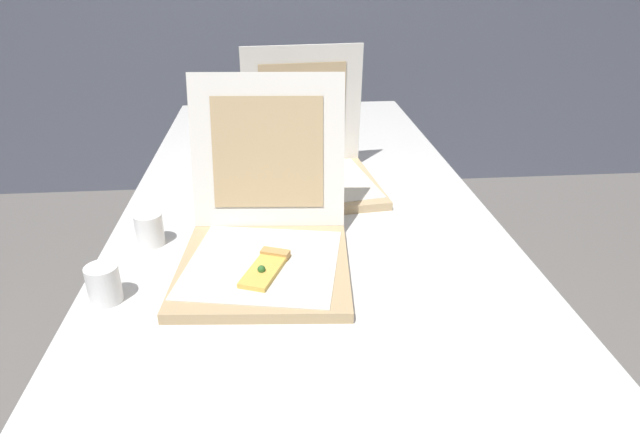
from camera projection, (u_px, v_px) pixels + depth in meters
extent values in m
cube|color=silver|center=(307.00, 217.00, 1.40)|extent=(0.94, 2.25, 0.03)
cylinder|color=gray|center=(205.00, 192.00, 2.47)|extent=(0.04, 0.04, 0.70)
cylinder|color=gray|center=(378.00, 186.00, 2.54)|extent=(0.04, 0.04, 0.70)
cube|color=tan|center=(264.00, 268.00, 1.12)|extent=(0.37, 0.37, 0.02)
cube|color=silver|center=(263.00, 263.00, 1.12)|extent=(0.36, 0.36, 0.00)
cube|color=white|center=(268.00, 151.00, 1.23)|extent=(0.35, 0.10, 0.34)
cube|color=tan|center=(268.00, 153.00, 1.23)|extent=(0.25, 0.07, 0.25)
cube|color=#E5B74C|center=(264.00, 271.00, 1.08)|extent=(0.10, 0.14, 0.01)
cube|color=tan|center=(275.00, 254.00, 1.13)|extent=(0.06, 0.04, 0.02)
sphere|color=#2D6628|center=(261.00, 269.00, 1.07)|extent=(0.02, 0.02, 0.02)
cube|color=tan|center=(313.00, 186.00, 1.52)|extent=(0.39, 0.39, 0.02)
cube|color=silver|center=(315.00, 182.00, 1.52)|extent=(0.36, 0.36, 0.00)
cube|color=white|center=(303.00, 106.00, 1.58)|extent=(0.35, 0.06, 0.35)
cube|color=tan|center=(303.00, 107.00, 1.57)|extent=(0.25, 0.04, 0.25)
cylinder|color=white|center=(324.00, 172.00, 1.50)|extent=(0.03, 0.03, 0.00)
cylinder|color=white|center=(327.00, 177.00, 1.51)|extent=(0.01, 0.00, 0.03)
cylinder|color=white|center=(322.00, 176.00, 1.51)|extent=(0.01, 0.00, 0.03)
cylinder|color=white|center=(322.00, 178.00, 1.50)|extent=(0.01, 0.00, 0.03)
cylinder|color=white|center=(104.00, 284.00, 1.02)|extent=(0.06, 0.06, 0.07)
cylinder|color=white|center=(216.00, 153.00, 1.69)|extent=(0.06, 0.06, 0.07)
cylinder|color=white|center=(149.00, 229.00, 1.22)|extent=(0.06, 0.06, 0.07)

